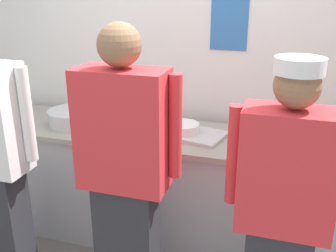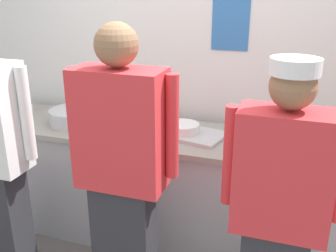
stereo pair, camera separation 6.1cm
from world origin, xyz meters
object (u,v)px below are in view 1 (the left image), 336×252
chef_center (125,172)px  chef_far_right (283,210)px  plate_stack_front (183,129)px  mixing_bowl_steel (74,117)px  squeeze_bottle_spare (10,113)px  chefs_knife (325,147)px  squeeze_bottle_secondary (113,124)px  ramekin_red_sauce (25,109)px  plate_stack_rear (274,134)px  sheet_tray (190,134)px  ramekin_yellow_sauce (249,141)px

chef_center → chef_far_right: (0.85, -0.04, -0.06)m
chef_far_right → plate_stack_front: chef_far_right is taller
mixing_bowl_steel → squeeze_bottle_spare: bearing=-162.8°
plate_stack_front → chefs_knife: bearing=2.9°
mixing_bowl_steel → chefs_knife: bearing=2.2°
squeeze_bottle_secondary → plate_stack_front: bearing=18.4°
ramekin_red_sauce → chefs_knife: 2.34m
plate_stack_front → chefs_knife: size_ratio=0.83×
plate_stack_rear → plate_stack_front: bearing=-171.9°
plate_stack_rear → sheet_tray: plate_stack_rear is taller
squeeze_bottle_secondary → chef_center: bearing=-59.4°
plate_stack_front → squeeze_bottle_spare: 1.33m
plate_stack_rear → ramekin_red_sauce: size_ratio=2.08×
squeeze_bottle_spare → ramekin_yellow_sauce: size_ratio=1.99×
chef_center → mixing_bowl_steel: size_ratio=4.48×
squeeze_bottle_secondary → squeeze_bottle_spare: (-0.85, -0.01, 0.00)m
plate_stack_front → squeeze_bottle_secondary: size_ratio=1.28×
mixing_bowl_steel → chefs_knife: mixing_bowl_steel is taller
chef_center → ramekin_red_sauce: bearing=146.8°
plate_stack_rear → ramekin_yellow_sauce: (-0.15, -0.13, -0.02)m
plate_stack_rear → chefs_knife: 0.34m
sheet_tray → chefs_knife: sheet_tray is taller
ramekin_yellow_sauce → mixing_bowl_steel: bearing=179.2°
plate_stack_rear → ramekin_yellow_sauce: plate_stack_rear is taller
squeeze_bottle_spare → ramekin_yellow_sauce: squeeze_bottle_spare is taller
chef_far_right → sheet_tray: chef_far_right is taller
plate_stack_rear → ramekin_red_sauce: 2.01m
mixing_bowl_steel → ramekin_red_sauce: size_ratio=4.15×
plate_stack_rear → ramekin_red_sauce: bearing=179.4°
plate_stack_front → ramekin_yellow_sauce: 0.47m
chef_far_right → ramekin_yellow_sauce: bearing=108.7°
chef_center → chef_far_right: 0.85m
plate_stack_rear → chefs_knife: size_ratio=0.70×
ramekin_yellow_sauce → squeeze_bottle_spare: bearing=-176.0°
plate_stack_front → ramekin_red_sauce: plate_stack_front is taller
sheet_tray → ramekin_yellow_sauce: 0.42m
squeeze_bottle_spare → sheet_tray: bearing=6.9°
chef_far_right → plate_stack_rear: chef_far_right is taller
chef_far_right → plate_stack_rear: size_ratio=8.32×
plate_stack_front → mixing_bowl_steel: mixing_bowl_steel is taller
sheet_tray → plate_stack_rear: bearing=8.6°
mixing_bowl_steel → sheet_tray: 0.91m
plate_stack_rear → squeeze_bottle_spare: size_ratio=1.03×
plate_stack_front → sheet_tray: plate_stack_front is taller
chef_center → chefs_knife: 1.33m
sheet_tray → ramekin_red_sauce: bearing=175.7°
chef_far_right → mixing_bowl_steel: bearing=154.9°
mixing_bowl_steel → squeeze_bottle_secondary: squeeze_bottle_secondary is taller
sheet_tray → chefs_knife: (0.90, 0.05, -0.01)m
mixing_bowl_steel → sheet_tray: mixing_bowl_steel is taller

